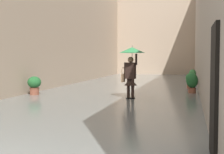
{
  "coord_description": "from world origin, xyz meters",
  "views": [
    {
      "loc": [
        -3.31,
        3.64,
        1.67
      ],
      "look_at": [
        -0.42,
        -8.37,
        0.93
      ],
      "focal_mm": 52.17,
      "sensor_mm": 36.0,
      "label": 1
    }
  ],
  "objects_px": {
    "person_wading": "(131,62)",
    "potted_plant_far_left": "(190,80)",
    "potted_plant_mid_left": "(192,82)",
    "potted_plant_near_left": "(192,75)",
    "potted_plant_far_right": "(34,85)"
  },
  "relations": [
    {
      "from": "potted_plant_near_left",
      "to": "potted_plant_mid_left",
      "type": "relative_size",
      "value": 0.92
    },
    {
      "from": "potted_plant_mid_left",
      "to": "potted_plant_far_right",
      "type": "height_order",
      "value": "potted_plant_mid_left"
    },
    {
      "from": "potted_plant_far_left",
      "to": "potted_plant_far_right",
      "type": "height_order",
      "value": "potted_plant_far_left"
    },
    {
      "from": "potted_plant_far_left",
      "to": "potted_plant_far_right",
      "type": "bearing_deg",
      "value": 34.82
    },
    {
      "from": "potted_plant_mid_left",
      "to": "potted_plant_far_left",
      "type": "bearing_deg",
      "value": -87.51
    },
    {
      "from": "potted_plant_far_left",
      "to": "potted_plant_mid_left",
      "type": "height_order",
      "value": "potted_plant_mid_left"
    },
    {
      "from": "potted_plant_near_left",
      "to": "potted_plant_far_left",
      "type": "distance_m",
      "value": 5.13
    },
    {
      "from": "person_wading",
      "to": "potted_plant_far_right",
      "type": "height_order",
      "value": "person_wading"
    },
    {
      "from": "person_wading",
      "to": "potted_plant_far_left",
      "type": "distance_m",
      "value": 5.46
    },
    {
      "from": "potted_plant_near_left",
      "to": "potted_plant_far_left",
      "type": "xyz_separation_m",
      "value": [
        0.15,
        5.13,
        -0.01
      ]
    },
    {
      "from": "person_wading",
      "to": "potted_plant_far_left",
      "type": "relative_size",
      "value": 2.49
    },
    {
      "from": "person_wading",
      "to": "potted_plant_far_right",
      "type": "xyz_separation_m",
      "value": [
        4.31,
        -0.32,
        -1.0
      ]
    },
    {
      "from": "person_wading",
      "to": "potted_plant_far_right",
      "type": "distance_m",
      "value": 4.44
    },
    {
      "from": "person_wading",
      "to": "potted_plant_mid_left",
      "type": "distance_m",
      "value": 3.67
    },
    {
      "from": "potted_plant_far_right",
      "to": "potted_plant_near_left",
      "type": "bearing_deg",
      "value": -124.69
    }
  ]
}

